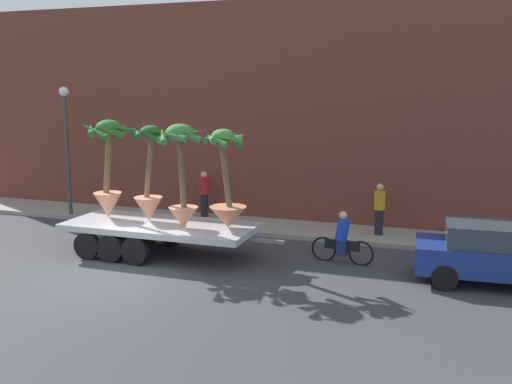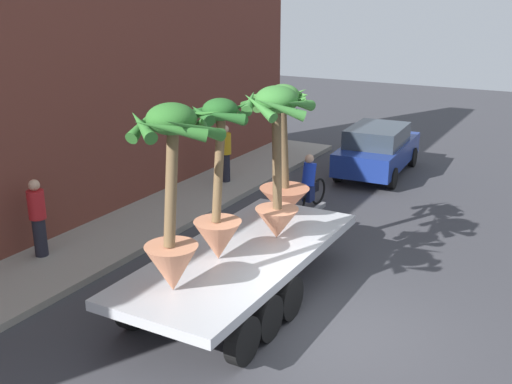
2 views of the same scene
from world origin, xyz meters
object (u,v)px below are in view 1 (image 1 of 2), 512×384
at_px(potted_palm_middle, 149,182).
at_px(cyclist, 342,240).
at_px(flatbed_trailer, 153,230).
at_px(potted_palm_extra, 108,168).
at_px(pedestrian_near_gate, 204,193).
at_px(street_lamp, 66,134).
at_px(parked_car, 499,253).
at_px(pedestrian_far_left, 379,208).
at_px(potted_palm_rear, 181,171).
at_px(potted_palm_front, 227,188).

xyz_separation_m(potted_palm_middle, cyclist, (5.71, 0.83, -1.50)).
xyz_separation_m(flatbed_trailer, potted_palm_extra, (-1.57, 0.16, 1.77)).
distance_m(flatbed_trailer, pedestrian_near_gate, 4.66).
xyz_separation_m(potted_palm_extra, street_lamp, (-3.85, 3.13, 0.69)).
distance_m(parked_car, pedestrian_far_left, 4.96).
relative_size(potted_palm_rear, potted_palm_front, 1.05).
height_order(cyclist, street_lamp, street_lamp).
distance_m(potted_palm_rear, pedestrian_far_left, 6.82).
bearing_deg(flatbed_trailer, potted_palm_rear, -13.30).
height_order(potted_palm_front, street_lamp, street_lamp).
distance_m(potted_palm_front, parked_car, 7.43).
relative_size(pedestrian_near_gate, street_lamp, 0.35).
relative_size(flatbed_trailer, potted_palm_middle, 2.32).
xyz_separation_m(parked_car, street_lamp, (-15.04, 2.78, 2.40)).
bearing_deg(potted_palm_extra, pedestrian_far_left, 26.71).
bearing_deg(cyclist, potted_palm_middle, -171.74).
xyz_separation_m(potted_palm_rear, potted_palm_front, (1.20, 0.45, -0.50)).
bearing_deg(potted_palm_extra, parked_car, 1.76).
distance_m(cyclist, parked_car, 4.13).
xyz_separation_m(potted_palm_front, street_lamp, (-7.74, 3.11, 1.09)).
xyz_separation_m(cyclist, pedestrian_near_gate, (-5.93, 3.60, 0.37)).
distance_m(pedestrian_near_gate, street_lamp, 5.63).
bearing_deg(potted_palm_middle, parked_car, 1.78).
distance_m(potted_palm_extra, cyclist, 7.39).
height_order(potted_palm_extra, parked_car, potted_palm_extra).
height_order(parked_car, pedestrian_near_gate, pedestrian_near_gate).
distance_m(potted_palm_middle, cyclist, 5.96).
bearing_deg(parked_car, street_lamp, 169.52).
distance_m(cyclist, pedestrian_near_gate, 6.95).
relative_size(cyclist, street_lamp, 0.38).
relative_size(flatbed_trailer, street_lamp, 1.39).
relative_size(cyclist, pedestrian_far_left, 1.07).
xyz_separation_m(potted_palm_extra, pedestrian_near_gate, (1.16, 4.47, -1.49)).
bearing_deg(potted_palm_rear, pedestrian_far_left, 40.56).
height_order(potted_palm_rear, potted_palm_front, potted_palm_rear).
bearing_deg(pedestrian_near_gate, pedestrian_far_left, -5.03).
xyz_separation_m(potted_palm_middle, parked_car, (9.81, 0.30, -1.35)).
height_order(potted_palm_extra, pedestrian_far_left, potted_palm_extra).
distance_m(potted_palm_front, street_lamp, 8.41).
xyz_separation_m(flatbed_trailer, street_lamp, (-5.43, 3.29, 2.47)).
height_order(flatbed_trailer, potted_palm_extra, potted_palm_extra).
xyz_separation_m(potted_palm_front, pedestrian_near_gate, (-2.73, 4.45, -1.09)).
relative_size(flatbed_trailer, parked_car, 1.56).
height_order(flatbed_trailer, parked_car, parked_car).
distance_m(potted_palm_extra, pedestrian_far_left, 8.78).
distance_m(potted_palm_front, pedestrian_near_gate, 5.33).
bearing_deg(parked_car, potted_palm_middle, -178.22).
relative_size(potted_palm_rear, pedestrian_far_left, 1.74).
relative_size(cyclist, pedestrian_near_gate, 1.07).
height_order(potted_palm_middle, parked_car, potted_palm_middle).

